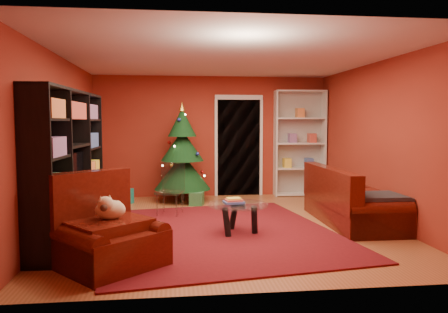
{
  "coord_description": "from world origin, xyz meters",
  "views": [
    {
      "loc": [
        -0.84,
        -6.71,
        1.62
      ],
      "look_at": [
        0.0,
        0.4,
        1.05
      ],
      "focal_mm": 35.0,
      "sensor_mm": 36.0,
      "label": 1
    }
  ],
  "objects": [
    {
      "name": "ceiling",
      "position": [
        0.0,
        0.0,
        2.62
      ],
      "size": [
        5.0,
        5.5,
        0.05
      ],
      "primitive_type": "cube",
      "color": "silver",
      "rests_on": "wall_back"
    },
    {
      "name": "wall_left",
      "position": [
        -2.52,
        0.0,
        1.3
      ],
      "size": [
        0.05,
        5.5,
        2.6
      ],
      "primitive_type": "cube",
      "color": "maroon",
      "rests_on": "ground"
    },
    {
      "name": "white_bookshelf",
      "position": [
        1.92,
        2.57,
        1.15
      ],
      "size": [
        1.11,
        0.44,
        2.36
      ],
      "primitive_type": null,
      "rotation": [
        0.0,
        0.0,
        -0.04
      ],
      "color": "white",
      "rests_on": "floor"
    },
    {
      "name": "acrylic_chair",
      "position": [
        -0.89,
        0.79,
        0.41
      ],
      "size": [
        0.54,
        0.57,
        0.82
      ],
      "primitive_type": null,
      "rotation": [
        0.0,
        0.0,
        -0.32
      ],
      "color": "#66605B",
      "rests_on": "rug"
    },
    {
      "name": "coffee_table",
      "position": [
        0.09,
        -0.58,
        0.23
      ],
      "size": [
        0.98,
        0.98,
        0.54
      ],
      "primitive_type": null,
      "rotation": [
        0.0,
        0.0,
        0.14
      ],
      "color": "gray",
      "rests_on": "rug"
    },
    {
      "name": "armchair",
      "position": [
        -1.55,
        -1.82,
        0.43
      ],
      "size": [
        1.54,
        1.54,
        0.85
      ],
      "primitive_type": null,
      "rotation": [
        0.0,
        0.0,
        0.72
      ],
      "color": "#400E08",
      "rests_on": "rug"
    },
    {
      "name": "floor",
      "position": [
        0.0,
        0.0,
        -0.03
      ],
      "size": [
        5.0,
        5.5,
        0.05
      ],
      "primitive_type": "cube",
      "color": "#96532D",
      "rests_on": "ground"
    },
    {
      "name": "rug",
      "position": [
        -0.22,
        -0.48,
        0.01
      ],
      "size": [
        3.83,
        4.3,
        0.02
      ],
      "primitive_type": "cube",
      "rotation": [
        0.0,
        0.0,
        0.15
      ],
      "color": "#600F14",
      "rests_on": "floor"
    },
    {
      "name": "gift_box_green",
      "position": [
        -0.38,
        1.68,
        0.13
      ],
      "size": [
        0.31,
        0.31,
        0.26
      ],
      "primitive_type": "cube",
      "rotation": [
        0.0,
        0.0,
        -0.24
      ],
      "color": "#286334",
      "rests_on": "floor"
    },
    {
      "name": "wall_back",
      "position": [
        0.0,
        2.77,
        1.3
      ],
      "size": [
        5.0,
        0.05,
        2.6
      ],
      "primitive_type": "cube",
      "color": "maroon",
      "rests_on": "ground"
    },
    {
      "name": "wall_right",
      "position": [
        2.52,
        0.0,
        1.3
      ],
      "size": [
        0.05,
        5.5,
        2.6
      ],
      "primitive_type": "cube",
      "color": "maroon",
      "rests_on": "ground"
    },
    {
      "name": "dog",
      "position": [
        -1.54,
        -1.75,
        0.63
      ],
      "size": [
        0.5,
        0.49,
        0.28
      ],
      "primitive_type": null,
      "rotation": [
        0.0,
        0.0,
        0.72
      ],
      "color": "beige",
      "rests_on": "armchair"
    },
    {
      "name": "sofa",
      "position": [
        2.02,
        -0.1,
        0.46
      ],
      "size": [
        0.97,
        2.13,
        0.91
      ],
      "primitive_type": null,
      "rotation": [
        0.0,
        0.0,
        1.56
      ],
      "color": "#400E08",
      "rests_on": "rug"
    },
    {
      "name": "media_unit",
      "position": [
        -2.27,
        -0.52,
        1.02
      ],
      "size": [
        0.53,
        2.69,
        2.05
      ],
      "primitive_type": null,
      "rotation": [
        0.0,
        0.0,
        -0.05
      ],
      "color": "black",
      "rests_on": "floor"
    },
    {
      "name": "doorway",
      "position": [
        0.6,
        2.73,
        1.05
      ],
      "size": [
        1.06,
        0.6,
        2.16
      ],
      "primitive_type": null,
      "color": "black",
      "rests_on": "floor"
    },
    {
      "name": "christmas_tree",
      "position": [
        -0.65,
        2.15,
        0.99
      ],
      "size": [
        1.42,
        1.42,
        2.03
      ],
      "primitive_type": null,
      "rotation": [
        0.0,
        0.0,
        0.29
      ],
      "color": "black",
      "rests_on": "floor"
    },
    {
      "name": "gift_box_teal",
      "position": [
        -1.81,
        1.98,
        0.15
      ],
      "size": [
        0.39,
        0.39,
        0.3
      ],
      "primitive_type": "cube",
      "rotation": [
        0.0,
        0.0,
        -0.41
      ],
      "color": "#14766E",
      "rests_on": "floor"
    }
  ]
}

